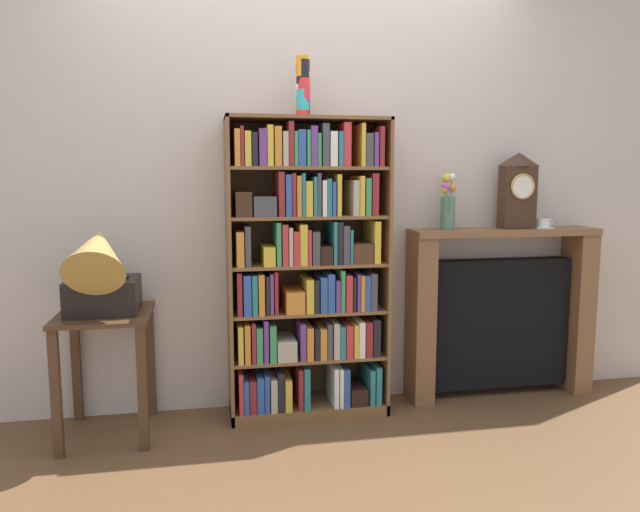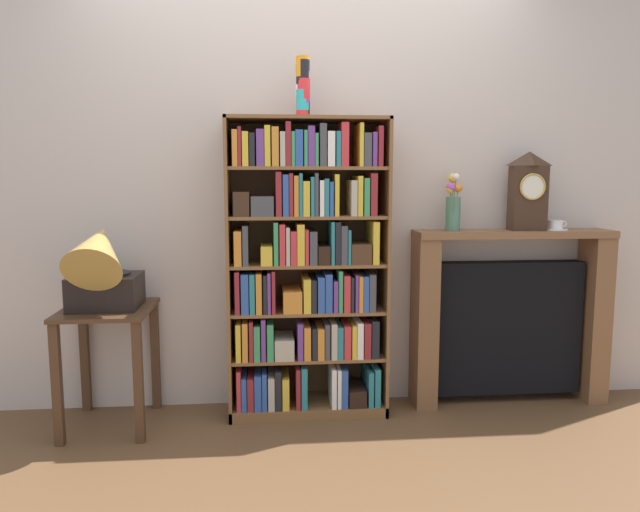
% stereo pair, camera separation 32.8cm
% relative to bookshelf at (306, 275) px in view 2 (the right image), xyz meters
% --- Properties ---
extents(ground_plane, '(7.73, 6.40, 0.02)m').
position_rel_bookshelf_xyz_m(ground_plane, '(0.01, -0.12, -0.80)').
color(ground_plane, brown).
extents(wall_back, '(4.73, 0.08, 2.60)m').
position_rel_bookshelf_xyz_m(wall_back, '(0.07, 0.21, 0.51)').
color(wall_back, beige).
rests_on(wall_back, ground).
extents(bookshelf, '(0.88, 0.32, 1.64)m').
position_rel_bookshelf_xyz_m(bookshelf, '(0.00, 0.00, 0.00)').
color(bookshelf, brown).
rests_on(bookshelf, ground).
extents(cup_stack, '(0.08, 0.08, 0.32)m').
position_rel_bookshelf_xyz_m(cup_stack, '(-0.02, 0.02, 1.01)').
color(cup_stack, red).
rests_on(cup_stack, bookshelf).
extents(side_table_left, '(0.46, 0.52, 0.65)m').
position_rel_bookshelf_xyz_m(side_table_left, '(-1.06, -0.09, -0.31)').
color(side_table_left, '#472D1C').
rests_on(side_table_left, ground).
extents(gramophone, '(0.34, 0.48, 0.53)m').
position_rel_bookshelf_xyz_m(gramophone, '(-1.06, -0.16, 0.08)').
color(gramophone, black).
rests_on(gramophone, side_table_left).
extents(fireplace_mantel, '(1.15, 0.24, 1.02)m').
position_rel_bookshelf_xyz_m(fireplace_mantel, '(1.20, 0.07, -0.29)').
color(fireplace_mantel, brown).
rests_on(fireplace_mantel, ground).
extents(mantel_clock, '(0.20, 0.12, 0.45)m').
position_rel_bookshelf_xyz_m(mantel_clock, '(1.27, 0.05, 0.46)').
color(mantel_clock, '#382316').
rests_on(mantel_clock, fireplace_mantel).
extents(flower_vase, '(0.09, 0.19, 0.32)m').
position_rel_bookshelf_xyz_m(flower_vase, '(0.84, 0.05, 0.38)').
color(flower_vase, '#4C7A60').
rests_on(flower_vase, fireplace_mantel).
extents(teacup_with_saucer, '(0.14, 0.14, 0.06)m').
position_rel_bookshelf_xyz_m(teacup_with_saucer, '(1.45, 0.05, 0.26)').
color(teacup_with_saucer, white).
rests_on(teacup_with_saucer, fireplace_mantel).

